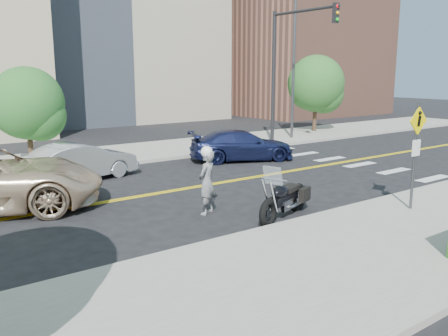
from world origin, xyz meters
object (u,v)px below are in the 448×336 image
Objects in this scene: motorcycle at (285,190)px; parked_car_silver at (80,162)px; motorcyclist at (207,181)px; pedestrian_sign at (416,146)px; parked_car_blue at (242,145)px.

motorcycle reaches higher than parked_car_silver.
motorcyclist is 2.18m from motorcycle.
motorcyclist is at bearing 143.77° from pedestrian_sign.
pedestrian_sign reaches higher than parked_car_silver.
parked_car_silver is (-2.92, 7.86, -0.08)m from motorcycle.
pedestrian_sign is 1.54× the size of motorcyclist.
pedestrian_sign reaches higher than motorcycle.
motorcycle is (1.54, -1.53, -0.19)m from motorcyclist.
motorcycle is 0.60× the size of parked_car_silver.
parked_car_silver is at bearing -106.05° from motorcyclist.
parked_car_silver is (-6.05, 9.75, -1.26)m from pedestrian_sign.
parked_car_blue is at bearing 38.57° from motorcycle.
motorcyclist is (-4.67, 3.43, -0.99)m from pedestrian_sign.
motorcyclist is 0.41× the size of parked_car_blue.
parked_car_blue is at bearing -163.47° from motorcyclist.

